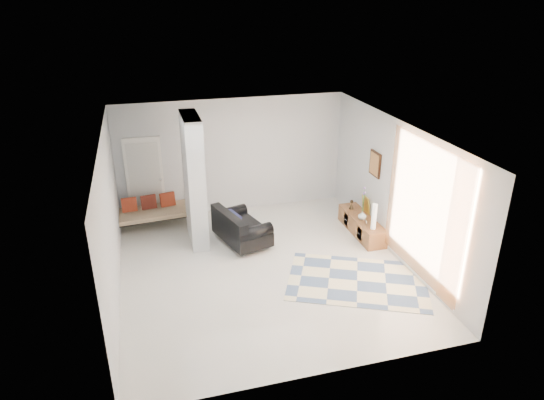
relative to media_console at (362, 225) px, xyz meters
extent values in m
plane|color=white|center=(-2.52, -0.90, -0.21)|extent=(6.00, 6.00, 0.00)
plane|color=white|center=(-2.52, -0.90, 2.59)|extent=(6.00, 6.00, 0.00)
plane|color=silver|center=(-2.52, 2.10, 1.19)|extent=(6.00, 0.00, 6.00)
plane|color=silver|center=(-2.52, -3.90, 1.19)|extent=(6.00, 0.00, 6.00)
plane|color=silver|center=(-5.27, -0.90, 1.19)|extent=(0.00, 6.00, 6.00)
plane|color=silver|center=(0.23, -0.90, 1.19)|extent=(0.00, 6.00, 6.00)
cube|color=silver|center=(-3.62, 0.70, 1.19)|extent=(0.35, 1.20, 2.80)
cube|color=white|center=(-4.62, 2.06, 0.81)|extent=(0.85, 0.06, 2.04)
plane|color=orange|center=(0.15, -2.05, 1.24)|extent=(0.00, 2.55, 2.55)
cube|color=black|center=(0.20, 0.00, 1.44)|extent=(0.04, 0.45, 0.55)
cube|color=brown|center=(0.00, 0.00, -0.01)|extent=(0.45, 1.66, 0.40)
cube|color=black|center=(-0.22, -0.37, -0.01)|extent=(0.02, 0.22, 0.28)
cube|color=black|center=(-0.22, 0.37, -0.01)|extent=(0.02, 0.22, 0.28)
cube|color=gold|center=(0.18, 0.23, 0.39)|extent=(0.09, 0.32, 0.40)
cube|color=silver|center=(-0.10, -0.37, 0.25)|extent=(0.04, 0.10, 0.12)
cylinder|color=silver|center=(-2.84, -0.32, -0.16)|extent=(0.05, 0.05, 0.10)
cylinder|color=silver|center=(-3.15, 0.74, -0.16)|extent=(0.05, 0.05, 0.10)
cylinder|color=silver|center=(-2.25, -0.15, -0.16)|extent=(0.05, 0.05, 0.10)
cylinder|color=silver|center=(-2.57, 0.92, -0.16)|extent=(0.05, 0.05, 0.10)
cube|color=black|center=(-2.70, 0.30, 0.04)|extent=(1.16, 1.53, 0.30)
cube|color=black|center=(-3.00, 0.21, 0.37)|extent=(0.58, 1.35, 0.36)
cylinder|color=black|center=(-2.54, -0.24, 0.27)|extent=(0.82, 0.49, 0.28)
cylinder|color=black|center=(-2.86, 0.83, 0.27)|extent=(0.82, 0.49, 0.28)
cube|color=black|center=(-2.88, 0.24, 0.39)|extent=(0.28, 0.51, 0.31)
cylinder|color=black|center=(-5.31, 1.09, -0.01)|extent=(0.04, 0.04, 0.40)
cylinder|color=black|center=(-3.47, 1.24, -0.01)|extent=(0.04, 0.04, 0.40)
cylinder|color=black|center=(-5.38, 1.85, -0.01)|extent=(0.04, 0.04, 0.40)
cylinder|color=black|center=(-3.53, 2.01, -0.01)|extent=(0.04, 0.04, 0.40)
cube|color=#C4BA90|center=(-4.42, 1.55, 0.17)|extent=(1.93, 0.95, 0.12)
cube|color=#9B321C|center=(-5.03, 1.65, 0.39)|extent=(0.35, 0.19, 0.33)
cube|color=maroon|center=(-4.60, 1.68, 0.39)|extent=(0.35, 0.19, 0.33)
cube|color=#9B321C|center=(-4.16, 1.72, 0.39)|extent=(0.35, 0.19, 0.33)
cube|color=#F1E8B8|center=(-0.92, -1.80, -0.20)|extent=(3.08, 2.66, 0.01)
cylinder|color=beige|center=(-0.02, -0.58, 0.48)|extent=(0.10, 0.10, 0.57)
imported|color=white|center=(-0.05, -0.09, 0.29)|extent=(0.21, 0.21, 0.19)
camera|label=1|loc=(-4.58, -8.93, 4.89)|focal=32.00mm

